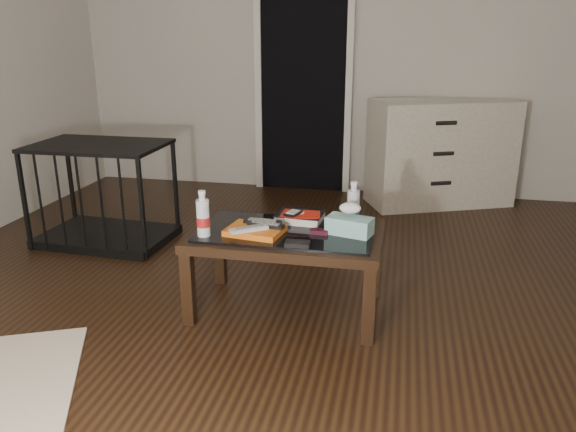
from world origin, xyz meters
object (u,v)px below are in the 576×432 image
water_bottle_left (203,213)px  tissue_box (350,226)px  dresser (441,153)px  water_bottle_right (353,203)px  pet_crate (105,210)px  textbook (300,217)px  coffee_table (286,242)px

water_bottle_left → tissue_box: size_ratio=1.03×
tissue_box → dresser: bearing=90.7°
water_bottle_right → tissue_box: size_ratio=1.03×
dresser → pet_crate: bearing=-171.6°
water_bottle_left → tissue_box: bearing=13.4°
pet_crate → textbook: 1.67m
water_bottle_left → water_bottle_right: same height
dresser → textbook: dresser is taller
water_bottle_left → coffee_table: bearing=22.6°
water_bottle_left → tissue_box: (0.72, 0.17, -0.07)m
textbook → tissue_box: tissue_box is taller
dresser → pet_crate: size_ratio=1.39×
water_bottle_right → textbook: bearing=179.5°
water_bottle_left → dresser: bearing=61.5°
coffee_table → water_bottle_right: size_ratio=4.20×
coffee_table → dresser: size_ratio=0.77×
pet_crate → tissue_box: bearing=-19.6°
dresser → textbook: size_ratio=5.20×
pet_crate → tissue_box: (1.82, -0.77, 0.28)m
textbook → water_bottle_left: water_bottle_left is taller
coffee_table → pet_crate: (-1.49, 0.78, -0.17)m
tissue_box → textbook: bearing=166.4°
pet_crate → water_bottle_left: (1.10, -0.94, 0.35)m
pet_crate → water_bottle_left: bearing=-37.4°
dresser → water_bottle_left: (-1.30, -2.39, 0.13)m
dresser → water_bottle_right: (-0.57, -2.06, 0.13)m
coffee_table → dresser: (0.90, 2.22, 0.05)m
water_bottle_left → water_bottle_right: (0.73, 0.33, 0.00)m
dresser → tissue_box: bearing=-127.2°
coffee_table → pet_crate: pet_crate is taller
textbook → tissue_box: 0.33m
dresser → water_bottle_left: 2.72m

